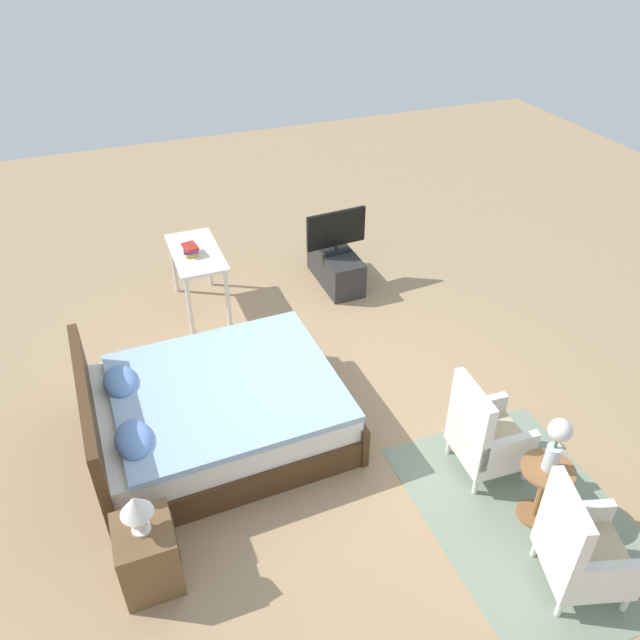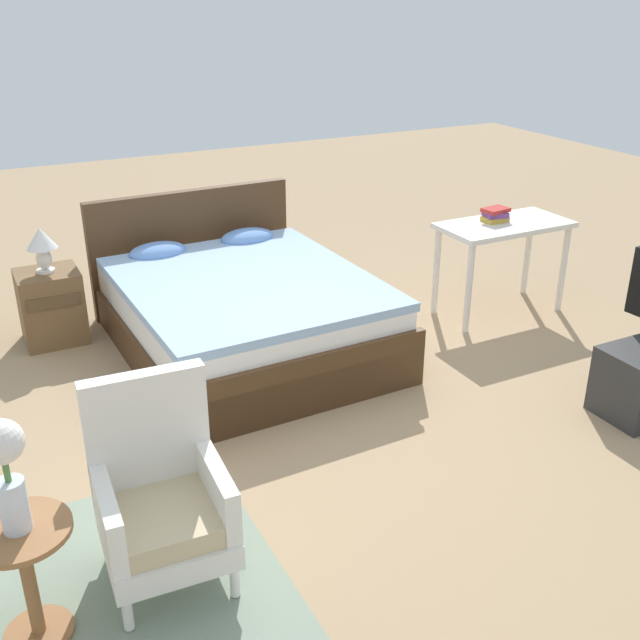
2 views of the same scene
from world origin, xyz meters
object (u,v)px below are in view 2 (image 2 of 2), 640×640
at_px(side_table, 27,570).
at_px(book_stack, 495,215).
at_px(nightstand, 52,306).
at_px(vanity_desk, 503,237).
at_px(armchair_by_window_right, 161,500).
at_px(flower_vase, 5,465).
at_px(bed, 240,310).
at_px(table_lamp, 42,244).

height_order(side_table, book_stack, book_stack).
bearing_deg(nightstand, vanity_desk, -18.08).
xyz_separation_m(armchair_by_window_right, book_stack, (3.21, 1.73, 0.43)).
relative_size(side_table, flower_vase, 1.14).
distance_m(side_table, book_stack, 4.25).
distance_m(flower_vase, vanity_desk, 4.24).
xyz_separation_m(flower_vase, nightstand, (0.54, 2.88, -0.56)).
xyz_separation_m(bed, armchair_by_window_right, (-1.16, -2.00, 0.08)).
distance_m(armchair_by_window_right, flower_vase, 0.75).
xyz_separation_m(side_table, vanity_desk, (3.84, 1.80, 0.30)).
bearing_deg(table_lamp, side_table, -100.53).
bearing_deg(armchair_by_window_right, vanity_desk, 27.09).
bearing_deg(flower_vase, book_stack, 26.19).
relative_size(bed, side_table, 3.97).
distance_m(side_table, nightstand, 2.93).
bearing_deg(bed, nightstand, 148.27).
bearing_deg(bed, table_lamp, 148.24).
height_order(vanity_desk, book_stack, book_stack).
bearing_deg(flower_vase, nightstand, 79.46).
relative_size(bed, flower_vase, 4.54).
bearing_deg(nightstand, bed, -31.73).
bearing_deg(nightstand, flower_vase, -100.54).
height_order(flower_vase, vanity_desk, flower_vase).
distance_m(bed, book_stack, 2.13).
xyz_separation_m(armchair_by_window_right, nightstand, (-0.05, 2.74, -0.11)).
xyz_separation_m(vanity_desk, book_stack, (-0.05, 0.06, 0.17)).
distance_m(armchair_by_window_right, vanity_desk, 3.67).
height_order(armchair_by_window_right, vanity_desk, armchair_by_window_right).
distance_m(armchair_by_window_right, nightstand, 2.75).
distance_m(flower_vase, table_lamp, 2.93).
distance_m(nightstand, vanity_desk, 3.49).
xyz_separation_m(side_table, table_lamp, (0.54, 2.88, 0.42)).
distance_m(flower_vase, nightstand, 2.98).
distance_m(flower_vase, book_stack, 4.22).
xyz_separation_m(bed, side_table, (-1.74, -2.14, 0.05)).
xyz_separation_m(bed, flower_vase, (-1.74, -2.14, 0.54)).
relative_size(flower_vase, table_lamp, 1.45).
bearing_deg(flower_vase, side_table, 90.00).
bearing_deg(vanity_desk, nightstand, 161.92).
bearing_deg(side_table, bed, 50.84).
distance_m(bed, nightstand, 1.42).
xyz_separation_m(armchair_by_window_right, flower_vase, (-0.58, -0.14, 0.46)).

